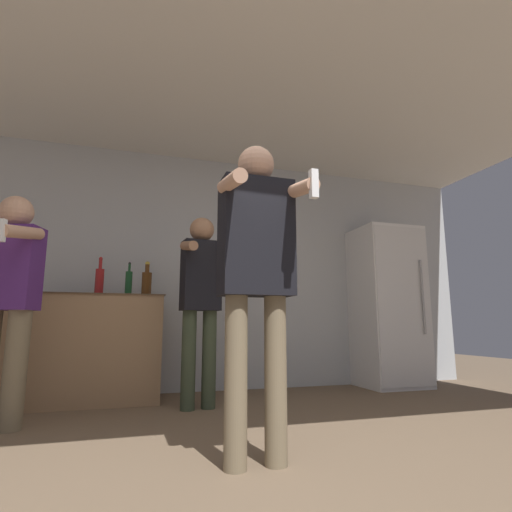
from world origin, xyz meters
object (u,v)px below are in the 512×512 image
person_spectator_back (201,293)px  person_woman_foreground (257,264)px  bottle_amber_bourbon (129,283)px  refrigerator (388,306)px  bottle_brown_liquor (147,282)px  person_man_side (7,294)px  bottle_tall_gin (99,280)px

person_spectator_back → person_woman_foreground: bearing=-87.5°
bottle_amber_bourbon → person_spectator_back: person_spectator_back is taller
refrigerator → bottle_brown_liquor: (-2.71, -0.04, 0.18)m
bottle_brown_liquor → person_man_side: bearing=-138.7°
person_woman_foreground → bottle_brown_liquor: bearing=104.2°
bottle_tall_gin → bottle_brown_liquor: (0.43, -0.00, -0.01)m
bottle_tall_gin → person_woman_foreground: 2.19m
refrigerator → bottle_brown_liquor: refrigerator is taller
bottle_brown_liquor → refrigerator: bearing=0.8°
person_spectator_back → bottle_tall_gin: bearing=147.9°
person_man_side → person_spectator_back: (1.39, 0.29, 0.06)m
bottle_amber_bourbon → bottle_tall_gin: bearing=180.0°
refrigerator → person_spectator_back: size_ratio=1.11×
person_woman_foreground → person_spectator_back: bearing=92.5°
bottle_brown_liquor → person_spectator_back: 0.71m
bottle_brown_liquor → person_spectator_back: size_ratio=0.21×
bottle_amber_bourbon → bottle_brown_liquor: bearing=-0.0°
bottle_tall_gin → person_man_side: (-0.52, -0.83, -0.20)m
refrigerator → person_man_side: 3.76m
person_woman_foreground → person_man_side: (-1.45, 1.15, -0.10)m
person_woman_foreground → bottle_amber_bourbon: bearing=108.5°
bottle_tall_gin → person_man_side: person_man_side is taller
person_woman_foreground → bottle_tall_gin: bearing=115.0°
person_man_side → person_woman_foreground: bearing=-38.5°
bottle_brown_liquor → person_spectator_back: bearing=-50.9°
bottle_tall_gin → bottle_amber_bourbon: size_ratio=1.12×
refrigerator → person_spectator_back: refrigerator is taller
bottle_tall_gin → bottle_amber_bourbon: bottle_tall_gin is taller
refrigerator → person_man_side: refrigerator is taller
bottle_tall_gin → bottle_brown_liquor: bearing=-0.0°
bottle_tall_gin → refrigerator: bearing=0.7°
bottle_tall_gin → bottle_brown_liquor: 0.43m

